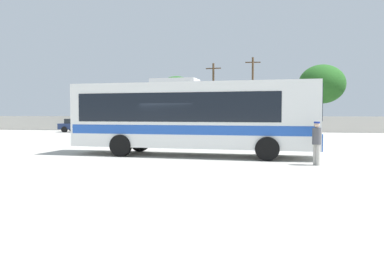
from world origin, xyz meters
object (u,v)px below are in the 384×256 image
parked_car_second_black (130,125)px  utility_pole_far (213,96)px  utility_pole_near (253,93)px  attendant_by_bus_door (317,140)px  roadside_tree_midright (322,84)px  parked_car_rightmost_red (242,125)px  parked_car_leftmost_dark_blue (79,125)px  parked_car_third_silver (178,126)px  coach_bus_white_blue (190,115)px  roadside_tree_midleft (177,94)px  roadside_tree_left (118,101)px

parked_car_second_black → utility_pole_far: 10.41m
utility_pole_near → parked_car_second_black: bearing=-154.7°
attendant_by_bus_door → roadside_tree_midright: 34.35m
parked_car_rightmost_red → parked_car_leftmost_dark_blue: bearing=-177.2°
attendant_by_bus_door → parked_car_third_silver: (-10.59, 23.29, -0.22)m
coach_bus_white_blue → utility_pole_near: bearing=84.6°
parked_car_leftmost_dark_blue → roadside_tree_midleft: bearing=33.2°
parked_car_rightmost_red → roadside_tree_midright: roadside_tree_midright is taller
parked_car_second_black → parked_car_third_silver: parked_car_second_black is taller
parked_car_leftmost_dark_blue → roadside_tree_left: size_ratio=0.83×
parked_car_third_silver → roadside_tree_midright: 19.72m
coach_bus_white_blue → roadside_tree_midright: size_ratio=1.46×
parked_car_rightmost_red → utility_pole_far: utility_pole_far is taller
parked_car_third_silver → roadside_tree_midleft: roadside_tree_midleft is taller
parked_car_rightmost_red → parked_car_third_silver: bearing=-175.5°
attendant_by_bus_door → roadside_tree_midleft: bearing=112.4°
roadside_tree_midleft → roadside_tree_midright: roadside_tree_midright is taller
coach_bus_white_blue → utility_pole_near: size_ratio=1.36×
parked_car_leftmost_dark_blue → attendant_by_bus_door: bearing=-46.7°
parked_car_leftmost_dark_blue → parked_car_third_silver: 11.07m
parked_car_third_silver → roadside_tree_midleft: bearing=103.9°
attendant_by_bus_door → parked_car_second_black: bearing=124.0°
parked_car_rightmost_red → utility_pole_far: bearing=126.2°
attendant_by_bus_door → roadside_tree_midright: size_ratio=0.21×
parked_car_second_black → coach_bus_white_blue: bearing=-63.6°
utility_pole_near → parked_car_rightmost_red: bearing=-99.4°
utility_pole_far → roadside_tree_midright: (13.00, 4.94, 1.54)m
attendant_by_bus_door → parked_car_rightmost_red: bearing=99.5°
roadside_tree_midleft → roadside_tree_midright: 18.13m
parked_car_second_black → utility_pole_near: size_ratio=0.54×
roadside_tree_left → attendant_by_bus_door: bearing=-56.8°
parked_car_third_silver → roadside_tree_midleft: 7.12m
attendant_by_bus_door → utility_pole_far: bearing=104.7°
parked_car_leftmost_dark_blue → parked_car_rightmost_red: bearing=2.8°
parked_car_second_black → roadside_tree_left: roadside_tree_left is taller
attendant_by_bus_door → parked_car_leftmost_dark_blue: 31.55m
parked_car_rightmost_red → roadside_tree_left: roadside_tree_left is taller
utility_pole_near → roadside_tree_midright: size_ratio=1.07×
parked_car_second_black → utility_pole_near: (13.11, 6.21, 3.76)m
attendant_by_bus_door → parked_car_third_silver: attendant_by_bus_door is taller
parked_car_second_black → roadside_tree_midleft: 7.68m
roadside_tree_midright → coach_bus_white_blue: bearing=-109.6°
attendant_by_bus_door → roadside_tree_midright: (5.50, 33.58, 4.71)m
parked_car_second_black → parked_car_rightmost_red: bearing=0.2°
parked_car_leftmost_dark_blue → parked_car_third_silver: size_ratio=1.03×
utility_pole_near → roadside_tree_left: size_ratio=1.70×
utility_pole_far → roadside_tree_midright: bearing=20.8°
utility_pole_near → roadside_tree_midleft: 9.13m
parked_car_second_black → roadside_tree_midright: 24.19m
utility_pole_near → parked_car_leftmost_dark_blue: bearing=-159.4°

